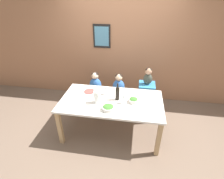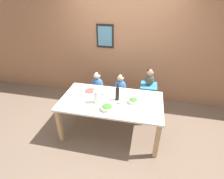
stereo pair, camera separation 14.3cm
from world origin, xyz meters
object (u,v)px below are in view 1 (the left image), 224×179
Objects in this scene: chair_far_center at (118,96)px; dinner_plate_back_left at (89,91)px; chair_right_highchair at (146,91)px; person_child_center at (119,85)px; wine_bottle at (117,93)px; dinner_plate_front_left at (76,106)px; wine_glass_near at (124,97)px; dinner_plate_back_right at (145,95)px; salad_bowl_small at (133,100)px; salad_bowl_large at (108,108)px; person_child_left at (95,83)px; person_baby_right at (148,76)px; paper_towel_roll at (97,97)px; wine_glass_far at (107,89)px; chair_far_left at (96,94)px.

dinner_plate_back_left reaches higher than chair_far_center.
person_child_center reaches higher than chair_right_highchair.
chair_far_center is 2.17× the size of dinner_plate_back_left.
wine_bottle is 0.74m from dinner_plate_front_left.
wine_glass_near is (0.19, -0.76, 0.48)m from chair_far_center.
dinner_plate_back_right is (1.14, 0.54, 0.00)m from dinner_plate_front_left.
dinner_plate_front_left is (-0.60, -0.99, 0.07)m from person_child_center.
wine_bottle reaches higher than chair_right_highchair.
salad_bowl_small reaches higher than dinner_plate_front_left.
wine_bottle is 0.35m from salad_bowl_large.
person_child_left is at bearing 132.49° from wine_glass_near.
wine_bottle is 1.92× the size of salad_bowl_small.
person_baby_right is (0.59, 0.00, 0.25)m from person_child_center.
salad_bowl_large is (0.46, -0.99, 0.11)m from person_child_left.
chair_right_highchair is 0.35m from person_baby_right.
salad_bowl_large is at bearing -0.20° from dinner_plate_front_left.
person_baby_right is 1.56m from dinner_plate_front_left.
paper_towel_roll is 1.32× the size of wine_glass_near.
dinner_plate_front_left is (-0.09, -0.99, 0.07)m from person_child_left.
chair_right_highchair is 0.90m from wine_bottle.
person_child_center is at bearing 179.92° from chair_right_highchair.
salad_bowl_large is at bearing -76.57° from wine_glass_far.
person_child_center reaches higher than salad_bowl_large.
wine_bottle is at bearing 71.55° from salad_bowl_large.
wine_glass_far reaches higher than salad_bowl_large.
dinner_plate_front_left is at bearing -95.15° from chair_far_left.
dinner_plate_front_left is (-0.44, -0.46, -0.11)m from wine_glass_far.
person_baby_right is 1.74× the size of dinner_plate_back_right.
salad_bowl_large reaches higher than dinner_plate_back_left.
chair_far_center is 2.66× the size of salad_bowl_small.
wine_glass_near is at bearing -36.14° from wine_bottle.
salad_bowl_large is 0.55m from dinner_plate_front_left.
paper_towel_roll is 0.63m from salad_bowl_small.
dinner_plate_back_right is (1.05, -0.45, 0.37)m from chair_far_left.
person_child_left is (-0.00, 0.00, 0.29)m from chair_far_left.
chair_right_highchair is 1.56× the size of person_child_center.
dinner_plate_back_right is (0.81, 0.37, -0.11)m from paper_towel_roll.
person_child_center reaches higher than dinner_plate_back_right.
paper_towel_roll is 0.31m from wine_glass_far.
salad_bowl_small is (0.35, -0.71, 0.40)m from chair_far_center.
chair_far_left is 0.61m from dinner_plate_back_left.
salad_bowl_small is (0.86, -0.71, 0.40)m from chair_far_left.
person_baby_right is at bearing 39.75° from dinner_plate_front_left.
chair_far_left is 2.59× the size of wine_glass_near.
person_child_left is at bearing 156.76° from dinner_plate_back_right.
person_child_center is at bearing 95.24° from wine_bottle.
dinner_plate_front_left and dinner_plate_back_right have the same top height.
person_child_left is 0.67m from wine_glass_far.
person_baby_right is 0.86m from wine_bottle.
chair_far_center is at bearing -180.00° from chair_right_highchair.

